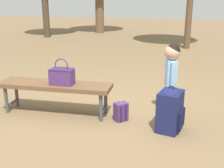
% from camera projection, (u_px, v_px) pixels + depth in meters
% --- Properties ---
extents(ground_plane, '(40.00, 40.00, 0.00)m').
position_uv_depth(ground_plane, '(96.00, 112.00, 4.05)').
color(ground_plane, brown).
rests_on(ground_plane, ground).
extents(park_bench, '(1.63, 0.52, 0.45)m').
position_uv_depth(park_bench, '(55.00, 87.00, 3.91)').
color(park_bench, brown).
rests_on(park_bench, ground).
extents(handbag, '(0.33, 0.19, 0.37)m').
position_uv_depth(handbag, '(62.00, 76.00, 3.80)').
color(handbag, '#4C2D66').
rests_on(handbag, park_bench).
extents(child_standing, '(0.21, 0.27, 1.02)m').
position_uv_depth(child_standing, '(171.00, 69.00, 3.76)').
color(child_standing, '#CCCC8C').
rests_on(child_standing, ground).
extents(backpack_large, '(0.35, 0.39, 0.59)m').
position_uv_depth(backpack_large, '(170.00, 108.00, 3.42)').
color(backpack_large, '#191E4C').
rests_on(backpack_large, ground).
extents(backpack_small, '(0.21, 0.21, 0.29)m').
position_uv_depth(backpack_small, '(121.00, 110.00, 3.74)').
color(backpack_small, '#4C2D66').
rests_on(backpack_small, ground).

